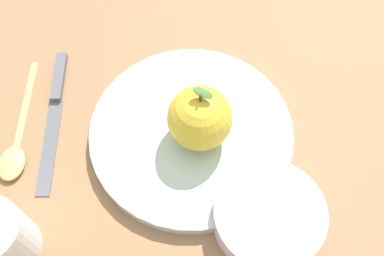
{
  "coord_description": "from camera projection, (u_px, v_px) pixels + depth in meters",
  "views": [
    {
      "loc": [
        -0.24,
        -0.17,
        0.52
      ],
      "look_at": [
        0.0,
        -0.04,
        0.02
      ],
      "focal_mm": 41.27,
      "sensor_mm": 36.0,
      "label": 1
    }
  ],
  "objects": [
    {
      "name": "ground_plane",
      "position": [
        166.0,
        124.0,
        0.59
      ],
      "size": [
        2.4,
        2.4,
        0.0
      ],
      "primitive_type": "plane",
      "color": "olive"
    },
    {
      "name": "dinner_plate",
      "position": [
        192.0,
        131.0,
        0.57
      ],
      "size": [
        0.26,
        0.26,
        0.02
      ],
      "color": "#B2C6B2",
      "rests_on": "ground_plane"
    },
    {
      "name": "apple",
      "position": [
        198.0,
        121.0,
        0.53
      ],
      "size": [
        0.08,
        0.08,
        0.09
      ],
      "color": "gold",
      "rests_on": "dinner_plate"
    },
    {
      "name": "side_bowl",
      "position": [
        269.0,
        216.0,
        0.51
      ],
      "size": [
        0.13,
        0.13,
        0.04
      ],
      "color": "silver",
      "rests_on": "ground_plane"
    },
    {
      "name": "knife",
      "position": [
        55.0,
        106.0,
        0.6
      ],
      "size": [
        0.19,
        0.12,
        0.01
      ],
      "color": "#59595E",
      "rests_on": "ground_plane"
    },
    {
      "name": "spoon",
      "position": [
        15.0,
        148.0,
        0.57
      ],
      "size": [
        0.17,
        0.11,
        0.01
      ],
      "color": "#D8B766",
      "rests_on": "ground_plane"
    }
  ]
}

